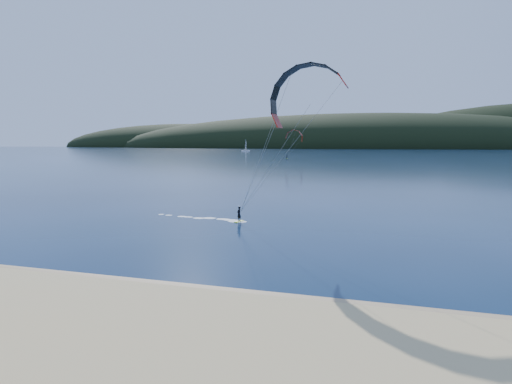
% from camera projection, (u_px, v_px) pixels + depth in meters
% --- Properties ---
extents(ground, '(1800.00, 1800.00, 0.00)m').
position_uv_depth(ground, '(95.00, 319.00, 20.65)').
color(ground, '#061B32').
rests_on(ground, ground).
extents(wet_sand, '(220.00, 2.50, 0.10)m').
position_uv_depth(wet_sand, '(146.00, 288.00, 24.92)').
color(wet_sand, '#947556').
rests_on(wet_sand, ground).
extents(headland, '(1200.00, 310.00, 140.00)m').
position_uv_depth(headland, '(385.00, 148.00, 728.84)').
color(headland, black).
rests_on(headland, ground).
extents(kitesurfer_near, '(22.57, 7.50, 15.27)m').
position_uv_depth(kitesurfer_near, '(305.00, 110.00, 38.47)').
color(kitesurfer_near, '#ABDE1A').
rests_on(kitesurfer_near, ground).
extents(kitesurfer_far, '(10.08, 8.12, 13.24)m').
position_uv_depth(kitesurfer_far, '(294.00, 139.00, 223.85)').
color(kitesurfer_far, '#ABDE1A').
rests_on(kitesurfer_far, ground).
extents(sailboat, '(8.23, 5.48, 11.49)m').
position_uv_depth(sailboat, '(246.00, 150.00, 432.57)').
color(sailboat, white).
rests_on(sailboat, ground).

